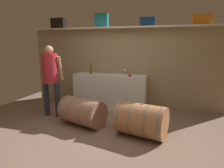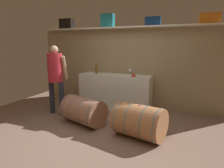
% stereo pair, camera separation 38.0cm
% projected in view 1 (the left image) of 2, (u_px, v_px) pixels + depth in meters
% --- Properties ---
extents(ground_plane, '(6.43, 7.27, 0.02)m').
position_uv_depth(ground_plane, '(107.00, 127.00, 3.98)').
color(ground_plane, '#836858').
extents(back_wall_panel, '(5.23, 0.10, 2.05)m').
position_uv_depth(back_wall_panel, '(124.00, 68.00, 5.21)').
color(back_wall_panel, '#9C8965').
rests_on(back_wall_panel, ground).
extents(high_shelf_board, '(4.81, 0.40, 0.03)m').
position_uv_depth(high_shelf_board, '(123.00, 28.00, 4.87)').
color(high_shelf_board, silver).
rests_on(high_shelf_board, back_wall_panel).
extents(toolcase_black, '(0.39, 0.20, 0.28)m').
position_uv_depth(toolcase_black, '(59.00, 23.00, 5.34)').
color(toolcase_black, black).
rests_on(toolcase_black, high_shelf_board).
extents(toolcase_teal, '(0.34, 0.22, 0.34)m').
position_uv_depth(toolcase_teal, '(102.00, 21.00, 4.99)').
color(toolcase_teal, teal).
rests_on(toolcase_teal, high_shelf_board).
extents(toolcase_navy, '(0.36, 0.22, 0.21)m').
position_uv_depth(toolcase_navy, '(148.00, 22.00, 4.68)').
color(toolcase_navy, navy).
rests_on(toolcase_navy, high_shelf_board).
extents(toolcase_orange, '(0.42, 0.26, 0.22)m').
position_uv_depth(toolcase_orange, '(202.00, 20.00, 4.35)').
color(toolcase_orange, orange).
rests_on(toolcase_orange, high_shelf_board).
extents(work_cabinet, '(1.87, 0.53, 0.89)m').
position_uv_depth(work_cabinet, '(110.00, 91.00, 5.10)').
color(work_cabinet, white).
rests_on(work_cabinet, ground).
extents(wine_bottle_amber, '(0.07, 0.07, 0.30)m').
position_uv_depth(wine_bottle_amber, '(91.00, 69.00, 5.10)').
color(wine_bottle_amber, brown).
rests_on(wine_bottle_amber, work_cabinet).
extents(wine_glass, '(0.08, 0.08, 0.14)m').
position_uv_depth(wine_glass, '(125.00, 70.00, 5.06)').
color(wine_glass, white).
rests_on(wine_glass, work_cabinet).
extents(red_funnel, '(0.11, 0.11, 0.11)m').
position_uv_depth(red_funnel, '(130.00, 74.00, 4.70)').
color(red_funnel, red).
rests_on(red_funnel, work_cabinet).
extents(wine_barrel_near, '(1.03, 0.80, 0.57)m').
position_uv_depth(wine_barrel_near, '(82.00, 112.00, 4.04)').
color(wine_barrel_near, '#A07056').
rests_on(wine_barrel_near, ground).
extents(wine_barrel_far, '(0.98, 0.77, 0.61)m').
position_uv_depth(wine_barrel_far, '(141.00, 120.00, 3.52)').
color(wine_barrel_far, '#B2764B').
rests_on(wine_barrel_far, ground).
extents(winemaker_pouring, '(0.48, 0.38, 1.63)m').
position_uv_depth(winemaker_pouring, '(51.00, 74.00, 4.42)').
color(winemaker_pouring, '#292B3C').
rests_on(winemaker_pouring, ground).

